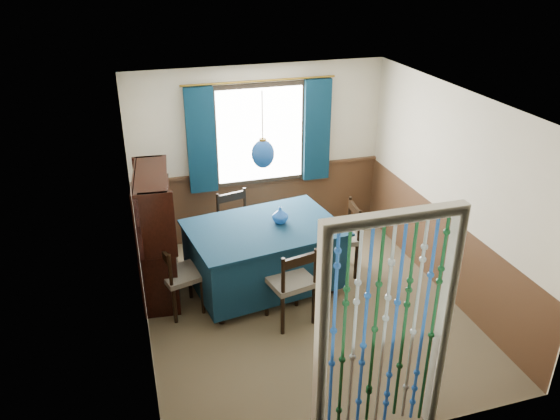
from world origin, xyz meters
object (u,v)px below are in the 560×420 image
object	(u,v)px
dining_table	(264,254)
bowl_shelf	(161,219)
vase_table	(280,216)
vase_sideboard	(158,216)
chair_far	(237,226)
chair_right	(341,237)
chair_near	(292,283)
chair_left	(178,276)
pendant_lamp	(263,154)
sideboard	(158,250)

from	to	relation	value
dining_table	bowl_shelf	world-z (taller)	bowl_shelf
vase_table	vase_sideboard	world-z (taller)	vase_table
chair_far	chair_right	size ratio (longest dim) A/B	0.98
chair_far	vase_sideboard	bearing A→B (deg)	-2.79
chair_near	chair_far	bearing A→B (deg)	88.24
chair_left	pendant_lamp	world-z (taller)	pendant_lamp
bowl_shelf	pendant_lamp	bearing A→B (deg)	-4.07
vase_table	vase_sideboard	size ratio (longest dim) A/B	0.94
chair_near	vase_sideboard	bearing A→B (deg)	121.94
dining_table	chair_far	size ratio (longest dim) A/B	2.03
pendant_lamp	vase_sideboard	distance (m)	1.61
chair_left	vase_sideboard	distance (m)	0.89
dining_table	chair_right	world-z (taller)	chair_right
dining_table	bowl_shelf	xyz separation A→B (m)	(-1.19, 0.08, 0.61)
vase_table	pendant_lamp	bearing A→B (deg)	-167.59
chair_far	sideboard	bearing A→B (deg)	9.54
bowl_shelf	vase_table	bearing A→B (deg)	-1.49
chair_near	pendant_lamp	bearing A→B (deg)	86.66
chair_near	vase_table	distance (m)	0.91
pendant_lamp	vase_table	bearing A→B (deg)	12.41
pendant_lamp	chair_near	bearing A→B (deg)	-81.23
chair_near	chair_left	size ratio (longest dim) A/B	1.08
sideboard	vase_table	size ratio (longest dim) A/B	8.28
dining_table	chair_near	xyz separation A→B (m)	(0.11, -0.74, 0.02)
sideboard	bowl_shelf	xyz separation A→B (m)	(0.06, -0.25, 0.54)
vase_table	dining_table	bearing A→B (deg)	-167.59
dining_table	chair_near	bearing A→B (deg)	-89.48
sideboard	pendant_lamp	size ratio (longest dim) A/B	1.79
chair_far	sideboard	size ratio (longest dim) A/B	0.61
vase_table	bowl_shelf	distance (m)	1.41
sideboard	vase_table	distance (m)	1.55
chair_far	pendant_lamp	xyz separation A→B (m)	(0.16, -0.78, 1.28)
pendant_lamp	bowl_shelf	size ratio (longest dim) A/B	3.90
dining_table	vase_sideboard	bearing A→B (deg)	144.82
dining_table	sideboard	xyz separation A→B (m)	(-1.25, 0.34, 0.06)
chair_near	vase_table	world-z (taller)	vase_table
sideboard	vase_table	bearing A→B (deg)	-5.80
chair_far	chair_right	xyz separation A→B (m)	(1.21, -0.69, 0.01)
dining_table	sideboard	bearing A→B (deg)	156.53
vase_sideboard	chair_near	bearing A→B (deg)	-45.95
chair_near	sideboard	world-z (taller)	sideboard
sideboard	vase_table	world-z (taller)	sideboard
sideboard	pendant_lamp	world-z (taller)	pendant_lamp
dining_table	sideboard	size ratio (longest dim) A/B	1.24
chair_near	pendant_lamp	xyz separation A→B (m)	(-0.11, 0.74, 1.27)
vase_table	vase_sideboard	bearing A→B (deg)	158.43
chair_near	sideboard	xyz separation A→B (m)	(-1.36, 1.08, 0.04)
chair_far	pendant_lamp	size ratio (longest dim) A/B	1.10
dining_table	pendant_lamp	world-z (taller)	pendant_lamp
chair_left	sideboard	distance (m)	0.56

